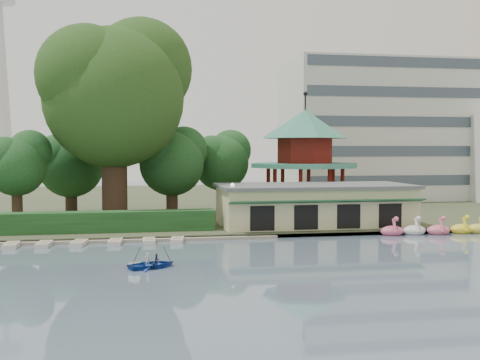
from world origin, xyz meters
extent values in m
plane|color=slate|center=(0.00, 0.00, 0.00)|extent=(220.00, 220.00, 0.00)
cube|color=#424930|center=(0.00, 52.00, 0.20)|extent=(220.00, 70.00, 0.40)
cube|color=gray|center=(0.00, 17.30, 0.15)|extent=(220.00, 0.60, 0.30)
cube|color=gray|center=(-12.00, 17.20, 0.12)|extent=(34.00, 1.60, 0.24)
cube|color=beige|center=(10.00, 22.00, 2.20)|extent=(18.00, 8.00, 3.60)
cube|color=#595B5E|center=(10.00, 22.00, 4.15)|extent=(18.60, 8.60, 0.30)
cube|color=#194C2D|center=(10.00, 17.70, 3.00)|extent=(18.00, 1.59, 0.45)
cylinder|color=beige|center=(12.00, 32.00, 1.00)|extent=(10.40, 10.40, 1.20)
cylinder|color=#388168|center=(12.00, 32.00, 5.85)|extent=(12.40, 12.40, 0.50)
cylinder|color=maroon|center=(12.00, 32.00, 7.50)|extent=(6.40, 6.40, 2.80)
cone|color=#388168|center=(12.00, 32.00, 10.50)|extent=(10.00, 10.00, 3.20)
cylinder|color=black|center=(12.00, 32.00, 13.00)|extent=(0.16, 0.16, 1.80)
cube|color=silver|center=(30.00, 50.00, 10.40)|extent=(30.00, 14.00, 20.00)
cone|color=silver|center=(-42.00, 140.00, 30.00)|extent=(6.00, 6.00, 60.00)
cube|color=#204D21|center=(-15.00, 20.50, 1.30)|extent=(30.00, 2.00, 1.80)
cylinder|color=black|center=(1.50, 19.00, 2.40)|extent=(0.12, 0.12, 4.00)
sphere|color=beige|center=(1.50, 19.00, 4.50)|extent=(0.36, 0.36, 0.36)
cylinder|color=#3A281C|center=(-9.00, 28.00, 5.41)|extent=(2.52, 2.52, 10.01)
sphere|color=#294B1A|center=(-9.00, 28.00, 12.81)|extent=(14.02, 14.02, 14.02)
sphere|color=#294B1A|center=(-6.20, 30.10, 16.02)|extent=(10.52, 10.52, 10.52)
sphere|color=#294B1A|center=(-11.45, 26.60, 14.82)|extent=(9.82, 9.82, 9.82)
cylinder|color=#3A281C|center=(-18.00, 26.00, 2.67)|extent=(0.99, 0.99, 4.53)
sphere|color=#204D21|center=(-18.00, 26.00, 6.02)|extent=(5.52, 5.52, 5.52)
sphere|color=#204D21|center=(-16.90, 26.83, 7.47)|extent=(4.14, 4.14, 4.14)
sphere|color=#204D21|center=(-18.97, 25.45, 6.93)|extent=(3.87, 3.87, 3.87)
cylinder|color=#3A281C|center=(-3.00, 32.00, 2.70)|extent=(1.26, 1.26, 4.60)
sphere|color=#204D21|center=(-3.00, 32.00, 6.10)|extent=(7.00, 7.00, 7.00)
sphere|color=#204D21|center=(-1.60, 33.05, 7.57)|extent=(5.25, 5.25, 5.25)
sphere|color=#204D21|center=(-4.22, 31.30, 7.02)|extent=(4.90, 4.90, 4.90)
cylinder|color=#3A281C|center=(3.00, 36.00, 2.69)|extent=(1.17, 1.17, 4.58)
sphere|color=#204D21|center=(3.00, 36.00, 6.08)|extent=(6.49, 6.49, 6.49)
sphere|color=#204D21|center=(4.30, 36.97, 7.55)|extent=(4.87, 4.87, 4.87)
sphere|color=#204D21|center=(1.86, 35.35, 7.00)|extent=(4.54, 4.54, 4.54)
cylinder|color=#3A281C|center=(-14.00, 36.00, 2.62)|extent=(1.31, 1.31, 4.45)
sphere|color=#204D21|center=(-14.00, 36.00, 5.91)|extent=(7.29, 7.29, 7.29)
sphere|color=#204D21|center=(-12.54, 37.09, 7.33)|extent=(5.47, 5.47, 5.47)
sphere|color=#204D21|center=(-15.28, 35.27, 6.80)|extent=(5.10, 5.10, 5.10)
ellipsoid|color=#D75C7F|center=(15.60, 16.70, 0.35)|extent=(2.16, 1.44, 0.99)
cylinder|color=#D75C7F|center=(15.60, 16.15, 0.90)|extent=(0.26, 0.79, 1.29)
sphere|color=#D75C7F|center=(15.60, 15.85, 1.55)|extent=(0.44, 0.44, 0.44)
ellipsoid|color=silver|center=(17.71, 16.70, 0.35)|extent=(2.16, 1.44, 0.99)
cylinder|color=silver|center=(17.71, 16.15, 0.90)|extent=(0.26, 0.79, 1.29)
sphere|color=silver|center=(17.71, 15.85, 1.55)|extent=(0.44, 0.44, 0.44)
ellipsoid|color=#DC647E|center=(19.96, 16.44, 0.35)|extent=(2.16, 1.44, 0.99)
cylinder|color=#DC647E|center=(19.96, 15.89, 0.90)|extent=(0.26, 0.79, 1.29)
sphere|color=#DC647E|center=(19.96, 15.59, 1.55)|extent=(0.44, 0.44, 0.44)
ellipsoid|color=yellow|center=(22.43, 16.73, 0.35)|extent=(2.16, 1.44, 0.99)
cylinder|color=yellow|center=(22.43, 16.18, 0.90)|extent=(0.26, 0.79, 1.29)
sphere|color=yellow|center=(22.43, 15.88, 1.55)|extent=(0.44, 0.44, 0.44)
ellipsoid|color=gold|center=(23.98, 16.60, 0.35)|extent=(2.16, 1.44, 0.99)
cube|color=beige|center=(-16.63, 15.62, 0.18)|extent=(1.02, 2.31, 0.36)
cube|color=beige|center=(-14.17, 15.66, 0.18)|extent=(1.16, 2.36, 0.36)
cube|color=beige|center=(-11.51, 15.81, 0.18)|extent=(1.34, 2.42, 0.36)
cube|color=beige|center=(-8.65, 15.88, 0.18)|extent=(1.21, 2.38, 0.36)
cube|color=beige|center=(-5.95, 15.90, 0.18)|extent=(1.04, 2.32, 0.36)
cube|color=beige|center=(-3.64, 15.94, 0.18)|extent=(1.30, 2.41, 0.36)
imported|color=#183D93|center=(-6.05, 5.57, 0.46)|extent=(5.34, 4.68, 0.92)
imported|color=silver|center=(-6.35, 5.77, 0.54)|extent=(0.38, 0.32, 0.87)
imported|color=#2C2C45|center=(-5.75, 5.37, 0.52)|extent=(0.51, 0.46, 0.85)
cylinder|color=#3A281C|center=(-7.25, 5.57, 0.35)|extent=(0.94, 0.29, 2.01)
cylinder|color=#3A281C|center=(-4.85, 5.57, 0.35)|extent=(0.94, 0.29, 2.01)
camera|label=1|loc=(-7.30, -33.48, 7.74)|focal=45.00mm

